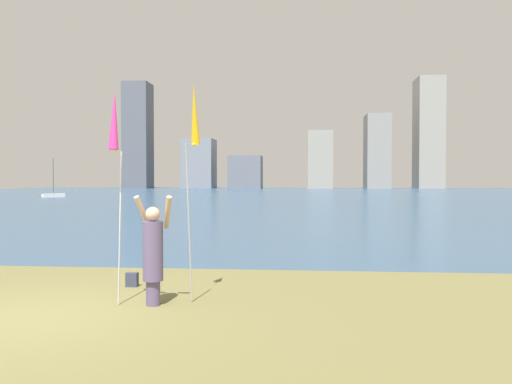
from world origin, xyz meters
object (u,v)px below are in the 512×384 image
(person, at_px, (153,251))
(kite_flag_left, at_px, (114,126))
(bag, at_px, (132,280))
(kite_flag_right, at_px, (194,121))
(sailboat_2, at_px, (53,195))

(person, distance_m, kite_flag_left, 2.10)
(person, height_order, bag, person)
(kite_flag_left, distance_m, bag, 3.15)
(bag, bearing_deg, kite_flag_right, -31.56)
(kite_flag_left, relative_size, bag, 12.97)
(sailboat_2, bearing_deg, person, -61.71)
(person, bearing_deg, bag, 115.22)
(kite_flag_left, height_order, bag, kite_flag_left)
(person, relative_size, kite_flag_left, 0.51)
(person, bearing_deg, sailboat_2, 112.62)
(person, height_order, kite_flag_left, kite_flag_left)
(kite_flag_left, bearing_deg, sailboat_2, 117.68)
(kite_flag_left, xyz_separation_m, kite_flag_right, (1.15, 0.66, 0.15))
(kite_flag_right, xyz_separation_m, bag, (-1.39, 0.86, -2.90))
(kite_flag_left, bearing_deg, person, 14.21)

